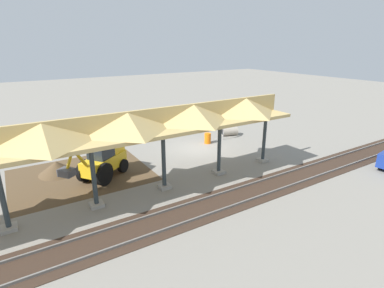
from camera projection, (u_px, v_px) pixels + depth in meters
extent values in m
plane|color=gray|center=(198.00, 149.00, 24.58)|extent=(120.00, 120.00, 0.00)
cube|color=brown|center=(81.00, 175.00, 19.69)|extent=(8.55, 7.00, 0.01)
cube|color=#9E998E|center=(262.00, 160.00, 21.97)|extent=(0.70, 0.70, 0.20)
cylinder|color=#2D383D|center=(264.00, 138.00, 21.43)|extent=(0.24, 0.24, 3.60)
cube|color=#9E998E|center=(218.00, 172.00, 19.94)|extent=(0.70, 0.70, 0.20)
cylinder|color=#2D383D|center=(219.00, 148.00, 19.40)|extent=(0.24, 0.24, 3.60)
cube|color=#9E998E|center=(165.00, 186.00, 17.91)|extent=(0.70, 0.70, 0.20)
cylinder|color=#2D383D|center=(164.00, 160.00, 17.37)|extent=(0.24, 0.24, 3.60)
cube|color=#9E998E|center=(97.00, 205.00, 15.89)|extent=(0.70, 0.70, 0.20)
cylinder|color=#2D383D|center=(93.00, 175.00, 15.34)|extent=(0.24, 0.24, 3.60)
cube|color=#9E998E|center=(9.00, 228.00, 13.86)|extent=(0.70, 0.70, 0.20)
cylinder|color=#2D383D|center=(2.00, 195.00, 13.32)|extent=(0.24, 0.24, 3.60)
cube|color=tan|center=(128.00, 134.00, 15.75)|extent=(21.35, 3.20, 0.20)
cube|color=tan|center=(128.00, 122.00, 15.55)|extent=(21.35, 0.20, 1.10)
pyramid|color=tan|center=(245.00, 106.00, 19.60)|extent=(3.63, 3.20, 1.10)
pyramid|color=tan|center=(193.00, 113.00, 17.57)|extent=(3.63, 3.20, 1.10)
pyramid|color=tan|center=(128.00, 122.00, 15.55)|extent=(3.63, 3.20, 1.10)
pyramid|color=tan|center=(42.00, 134.00, 13.52)|extent=(3.63, 3.20, 1.10)
cube|color=slate|center=(261.00, 181.00, 18.69)|extent=(60.00, 0.08, 0.15)
cube|color=slate|center=(279.00, 190.00, 17.54)|extent=(60.00, 0.08, 0.15)
cube|color=#38281E|center=(270.00, 186.00, 18.14)|extent=(60.00, 2.58, 0.03)
cylinder|color=gray|center=(223.00, 129.00, 26.57)|extent=(0.06, 0.06, 2.00)
cylinder|color=red|center=(224.00, 120.00, 26.31)|extent=(0.73, 0.26, 0.76)
cube|color=yellow|center=(104.00, 163.00, 19.14)|extent=(3.34, 2.95, 0.90)
cube|color=#1E262D|center=(100.00, 147.00, 18.60)|extent=(1.74, 1.71, 1.40)
cube|color=yellow|center=(113.00, 148.00, 19.82)|extent=(1.58, 1.56, 0.50)
cylinder|color=black|center=(85.00, 171.00, 18.62)|extent=(1.30, 1.08, 1.40)
cylinder|color=black|center=(104.00, 174.00, 18.13)|extent=(1.30, 1.08, 1.40)
cylinder|color=black|center=(107.00, 163.00, 20.49)|extent=(0.90, 0.78, 0.90)
cylinder|color=black|center=(123.00, 166.00, 20.04)|extent=(0.90, 0.78, 0.90)
cylinder|color=yellow|center=(80.00, 158.00, 16.97)|extent=(0.96, 0.78, 1.41)
cylinder|color=yellow|center=(70.00, 161.00, 16.25)|extent=(0.72, 0.59, 1.19)
cube|color=#47474C|center=(67.00, 172.00, 16.14)|extent=(0.96, 1.00, 0.40)
cone|color=brown|center=(58.00, 174.00, 19.92)|extent=(4.77, 4.77, 1.74)
cylinder|color=#9E9384|center=(230.00, 131.00, 28.09)|extent=(1.63, 1.19, 0.81)
cylinder|color=black|center=(222.00, 132.00, 27.91)|extent=(0.17, 0.51, 0.52)
cylinder|color=black|center=(381.00, 165.00, 20.55)|extent=(0.62, 0.28, 0.60)
cylinder|color=orange|center=(208.00, 138.00, 25.83)|extent=(0.56, 0.56, 0.90)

